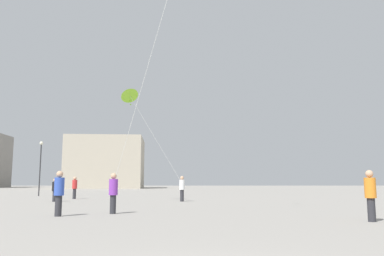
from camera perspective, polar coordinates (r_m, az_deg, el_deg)
name	(u,v)px	position (r m, az deg, el deg)	size (l,w,h in m)	color
person_in_white	(182,187)	(28.91, -1.47, -8.67)	(0.40, 0.40, 1.84)	#2D2D33
person_in_purple	(113,191)	(18.09, -11.41, -9.05)	(0.39, 0.39, 1.81)	#2D2D33
person_in_black	(55,189)	(30.15, -19.42, -8.39)	(0.36, 0.36, 1.66)	#2D2D33
person_in_red	(75,187)	(34.55, -16.75, -8.20)	(0.40, 0.40, 1.85)	#2D2D33
person_in_orange	(370,193)	(15.62, 24.59, -8.65)	(0.40, 0.40, 1.84)	#2D2D33
person_in_blue	(59,191)	(17.35, -18.83, -8.73)	(0.41, 0.41, 1.87)	#2D2D33
kite_lime_diamond	(130,95)	(29.35, -9.09, 4.71)	(4.75, 1.59, 6.98)	#8CD12D
building_centre_hall	(107,163)	(92.19, -12.30, -5.02)	(17.37, 17.40, 11.43)	#B2A893
lamppost_east	(41,160)	(42.95, -21.23, -4.34)	(0.36, 0.36, 5.54)	#2D2D30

